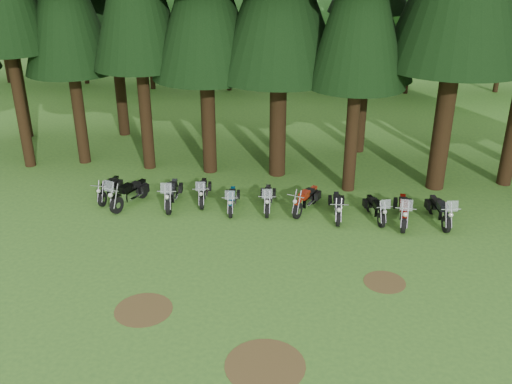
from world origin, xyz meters
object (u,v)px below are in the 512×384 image
motorcycle_3 (203,192)px  motorcycle_5 (268,199)px  motorcycle_1 (129,194)px  motorcycle_8 (375,209)px  motorcycle_10 (440,212)px  motorcycle_6 (306,200)px  motorcycle_4 (232,200)px  motorcycle_2 (172,195)px  motorcycle_9 (403,211)px  motorcycle_7 (337,207)px  motorcycle_0 (109,189)px

motorcycle_3 → motorcycle_5: size_ratio=0.98×
motorcycle_1 → motorcycle_5: size_ratio=1.10×
motorcycle_5 → motorcycle_8: (4.42, -0.34, -0.03)m
motorcycle_3 → motorcycle_10: motorcycle_10 is taller
motorcycle_6 → motorcycle_10: motorcycle_10 is taller
motorcycle_4 → motorcycle_1: bearing=176.0°
motorcycle_3 → motorcycle_6: size_ratio=1.00×
motorcycle_4 → motorcycle_10: size_ratio=0.89×
motorcycle_1 → motorcycle_2: motorcycle_1 is taller
motorcycle_9 → motorcycle_5: bearing=178.2°
motorcycle_8 → motorcycle_7: bearing=164.7°
motorcycle_8 → motorcycle_4: bearing=162.9°
motorcycle_4 → motorcycle_7: (4.36, -0.13, 0.01)m
motorcycle_5 → motorcycle_8: bearing=-8.7°
motorcycle_6 → motorcycle_9: 3.94m
motorcycle_2 → motorcycle_6: (5.67, 0.21, -0.04)m
motorcycle_4 → motorcycle_5: motorcycle_5 is taller
motorcycle_0 → motorcycle_9: size_ratio=0.87×
motorcycle_3 → motorcycle_0: bearing=175.3°
motorcycle_2 → motorcycle_9: bearing=-8.3°
motorcycle_4 → motorcycle_8: (5.90, -0.10, -0.00)m
motorcycle_6 → motorcycle_9: motorcycle_9 is taller
motorcycle_3 → motorcycle_6: 4.45m
motorcycle_6 → motorcycle_9: (3.89, -0.62, 0.04)m
motorcycle_0 → motorcycle_4: 5.49m
motorcycle_1 → motorcycle_6: 7.47m
motorcycle_0 → motorcycle_5: (6.96, -0.19, 0.02)m
motorcycle_0 → motorcycle_4: motorcycle_4 is taller
motorcycle_1 → motorcycle_6: motorcycle_1 is taller
motorcycle_3 → motorcycle_4: (1.36, -0.64, -0.02)m
motorcycle_3 → motorcycle_2: bearing=-163.9°
motorcycle_7 → motorcycle_8: 1.54m
motorcycle_0 → motorcycle_4: size_ratio=1.02×
motorcycle_7 → motorcycle_8: motorcycle_8 is taller
motorcycle_2 → motorcycle_5: size_ratio=1.10×
motorcycle_1 → motorcycle_2: (1.79, 0.20, -0.01)m
motorcycle_7 → motorcycle_8: (1.54, 0.02, -0.01)m
motorcycle_4 → motorcycle_6: motorcycle_4 is taller
motorcycle_4 → motorcycle_3: bearing=149.4°
motorcycle_4 → motorcycle_8: size_ratio=1.01×
motorcycle_0 → motorcycle_8: bearing=0.3°
motorcycle_5 → motorcycle_0: bearing=174.1°
motorcycle_0 → motorcycle_10: 13.90m
motorcycle_0 → motorcycle_1: motorcycle_1 is taller
motorcycle_9 → motorcycle_6: bearing=174.8°
motorcycle_1 → motorcycle_4: motorcycle_1 is taller
motorcycle_7 → motorcycle_6: bearing=158.2°
motorcycle_2 → motorcycle_4: (2.59, -0.10, -0.07)m
motorcycle_6 → motorcycle_7: bearing=2.9°
motorcycle_7 → motorcycle_10: size_ratio=0.93×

